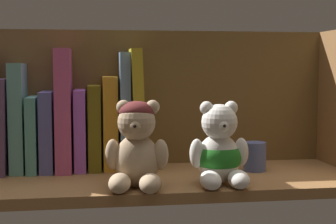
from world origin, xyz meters
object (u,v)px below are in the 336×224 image
object	(u,v)px
book_3	(5,125)
book_4	(19,117)
teddy_bear_larger	(137,147)
book_12	(136,109)
teddy_bear_smaller	(219,152)
book_7	(64,110)
book_6	(48,131)
book_8	(80,129)
book_5	(34,133)
book_9	(95,127)
pillar_candle	(255,156)
book_10	(110,122)
book_11	(124,111)

from	to	relation	value
book_3	book_4	world-z (taller)	book_4
book_3	teddy_bear_larger	bearing A→B (deg)	-36.07
book_12	teddy_bear_smaller	bearing A→B (deg)	-52.83
book_3	book_7	distance (cm)	12.30
book_6	book_8	world-z (taller)	book_8
book_5	book_8	size ratio (longest dim) A/B	0.92
book_4	teddy_bear_smaller	xyz separation A→B (cm)	(37.51, -17.85, -5.05)
book_6	teddy_bear_smaller	world-z (taller)	book_6
book_5	book_7	size ratio (longest dim) A/B	0.61
book_5	book_12	bearing A→B (deg)	0.00
book_7	book_9	xyz separation A→B (cm)	(6.12, -0.00, -3.72)
book_5	teddy_bear_larger	world-z (taller)	teddy_bear_larger
book_5	book_12	world-z (taller)	book_12
book_12	teddy_bear_larger	bearing A→B (deg)	-94.63
teddy_bear_smaller	book_4	bearing A→B (deg)	154.56
pillar_candle	book_7	bearing A→B (deg)	169.17
book_7	book_6	bearing A→B (deg)	-180.00
book_3	book_4	size ratio (longest dim) A/B	0.86
book_8	book_10	world-z (taller)	book_10
book_4	book_5	distance (cm)	4.41
book_11	teddy_bear_smaller	size ratio (longest dim) A/B	1.60
teddy_bear_larger	book_7	bearing A→B (deg)	126.02
book_7	book_9	size ratio (longest dim) A/B	1.43
book_12	book_7	bearing A→B (deg)	-180.00
book_5	teddy_bear_larger	bearing A→B (deg)	-43.30
teddy_bear_larger	teddy_bear_smaller	size ratio (longest dim) A/B	1.02
book_7	pillar_candle	bearing A→B (deg)	-10.83
book_7	book_10	xyz separation A→B (cm)	(9.35, 0.00, -2.80)
teddy_bear_smaller	book_11	bearing A→B (deg)	132.11
book_6	book_11	size ratio (longest dim) A/B	0.67
book_3	book_8	world-z (taller)	book_3
book_4	book_8	bearing A→B (deg)	0.00
book_8	teddy_bear_larger	distance (cm)	21.15
book_3	book_8	xyz separation A→B (cm)	(15.14, -0.00, -1.16)
book_5	pillar_candle	xyz separation A→B (cm)	(44.72, -7.37, -4.68)
book_4	pillar_candle	size ratio (longest dim) A/B	3.72
book_5	book_11	distance (cm)	19.04
book_10	teddy_bear_smaller	world-z (taller)	book_10
book_12	teddy_bear_larger	world-z (taller)	book_12
book_5	book_10	world-z (taller)	book_10
book_3	book_7	bearing A→B (deg)	-0.00
book_11	pillar_candle	xyz separation A→B (cm)	(26.21, -7.37, -9.14)
book_4	book_10	size ratio (longest dim) A/B	1.14
book_9	pillar_candle	world-z (taller)	book_9
book_11	teddy_bear_larger	xyz separation A→B (cm)	(1.10, -18.48, -4.75)
book_12	book_4	bearing A→B (deg)	-180.00
book_7	pillar_candle	world-z (taller)	book_7
book_7	book_9	bearing A→B (deg)	-0.00
book_11	book_10	bearing A→B (deg)	180.00
book_4	book_7	distance (cm)	9.16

